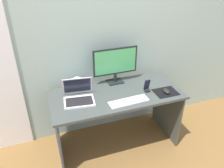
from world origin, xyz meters
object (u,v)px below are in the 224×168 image
object	(u,v)px
mouse	(166,91)
phone_in_dock	(147,87)
laptop	(79,96)
keyboard_external	(129,101)
fishbowl	(77,84)
monitor	(115,64)

from	to	relation	value
mouse	phone_in_dock	xyz separation A→B (m)	(-0.18, 0.10, 0.03)
laptop	keyboard_external	distance (m)	0.51
keyboard_external	phone_in_dock	distance (m)	0.30
fishbowl	keyboard_external	distance (m)	0.60
fishbowl	phone_in_dock	xyz separation A→B (m)	(0.70, -0.28, -0.03)
keyboard_external	monitor	bearing A→B (deg)	85.91
fishbowl	keyboard_external	world-z (taller)	fishbowl
fishbowl	mouse	size ratio (longest dim) A/B	1.58
fishbowl	mouse	bearing A→B (deg)	-23.31
monitor	keyboard_external	distance (m)	0.49
keyboard_external	phone_in_dock	size ratio (longest dim) A/B	3.01
fishbowl	mouse	world-z (taller)	fishbowl
fishbowl	phone_in_dock	world-z (taller)	fishbowl
monitor	laptop	world-z (taller)	monitor
fishbowl	keyboard_external	bearing A→B (deg)	-42.96
mouse	keyboard_external	bearing A→B (deg)	-176.25
mouse	phone_in_dock	bearing A→B (deg)	151.00
mouse	phone_in_dock	distance (m)	0.21
laptop	mouse	bearing A→B (deg)	-10.99
monitor	phone_in_dock	xyz separation A→B (m)	(0.26, -0.30, -0.19)
monitor	phone_in_dock	world-z (taller)	monitor
phone_in_dock	keyboard_external	bearing A→B (deg)	-154.17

